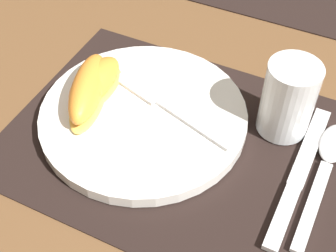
{
  "coord_description": "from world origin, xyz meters",
  "views": [
    {
      "loc": [
        0.13,
        -0.34,
        0.44
      ],
      "look_at": [
        -0.03,
        -0.0,
        0.02
      ],
      "focal_mm": 50.0,
      "sensor_mm": 36.0,
      "label": 1
    }
  ],
  "objects": [
    {
      "name": "ground_plane",
      "position": [
        0.0,
        0.0,
        0.0
      ],
      "size": [
        3.0,
        3.0,
        0.0
      ],
      "primitive_type": "plane",
      "color": "brown"
    },
    {
      "name": "knife",
      "position": [
        0.13,
        0.01,
        0.01
      ],
      "size": [
        0.02,
        0.22,
        0.01
      ],
      "color": "silver",
      "rests_on": "placemat"
    },
    {
      "name": "spoon",
      "position": [
        0.16,
        0.05,
        0.01
      ],
      "size": [
        0.03,
        0.19,
        0.01
      ],
      "color": "silver",
      "rests_on": "placemat"
    },
    {
      "name": "juice_glass",
      "position": [
        0.09,
        0.08,
        0.05
      ],
      "size": [
        0.06,
        0.06,
        0.1
      ],
      "color": "silver",
      "rests_on": "placemat"
    },
    {
      "name": "plate",
      "position": [
        -0.07,
        0.01,
        0.01
      ],
      "size": [
        0.26,
        0.26,
        0.02
      ],
      "color": "white",
      "rests_on": "placemat"
    },
    {
      "name": "fork",
      "position": [
        -0.05,
        0.03,
        0.02
      ],
      "size": [
        0.18,
        0.07,
        0.0
      ],
      "color": "silver",
      "rests_on": "plate"
    },
    {
      "name": "citrus_wedge_0",
      "position": [
        -0.14,
        0.02,
        0.04
      ],
      "size": [
        0.05,
        0.1,
        0.04
      ],
      "color": "#F7C656",
      "rests_on": "plate"
    },
    {
      "name": "placemat",
      "position": [
        0.0,
        0.0,
        0.0
      ],
      "size": [
        0.45,
        0.31,
        0.0
      ],
      "color": "black",
      "rests_on": "ground_plane"
    },
    {
      "name": "citrus_wedge_1",
      "position": [
        -0.14,
        -0.0,
        0.04
      ],
      "size": [
        0.08,
        0.13,
        0.04
      ],
      "color": "#F7C656",
      "rests_on": "plate"
    }
  ]
}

